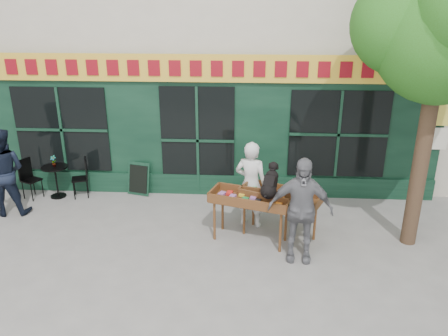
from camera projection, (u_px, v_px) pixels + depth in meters
The scene contains 13 objects.
ground at pixel (185, 242), 8.42m from camera, with size 80.00×80.00×0.00m, color slate.
street_tree at pixel (446, 17), 7.04m from camera, with size 3.05×2.90×5.60m.
book_cart_center at pixel (251, 201), 8.22m from camera, with size 1.62×1.03×0.99m.
dog at pixel (270, 180), 7.99m from camera, with size 0.34×0.60×0.60m, color black, non-canonical shape.
woman at pixel (251, 184), 8.80m from camera, with size 0.66×0.43×1.80m, color silver.
book_cart_right at pixel (280, 199), 8.34m from camera, with size 1.62×1.19×0.99m.
man_right at pixel (300, 210), 7.58m from camera, with size 1.12×0.47×1.92m, color slate.
bistro_table at pixel (56, 175), 10.23m from camera, with size 0.60×0.60×0.76m.
bistro_chair_left at pixel (28, 175), 10.20m from camera, with size 0.48×0.48×0.95m.
bistro_chair_right at pixel (83, 174), 10.26m from camera, with size 0.47×0.46×0.95m.
potted_plant at pixel (53, 161), 10.10m from camera, with size 0.14×0.10×0.27m, color gray.
man_left at pixel (3, 172), 9.28m from camera, with size 0.93×0.73×1.92m, color black.
chalkboard at pixel (138, 179), 10.41m from camera, with size 0.59×0.32×0.79m.
Camera 1 is at (1.23, -7.31, 4.31)m, focal length 35.00 mm.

